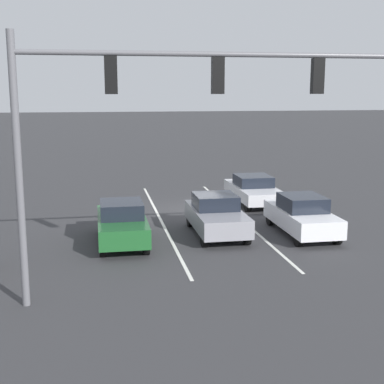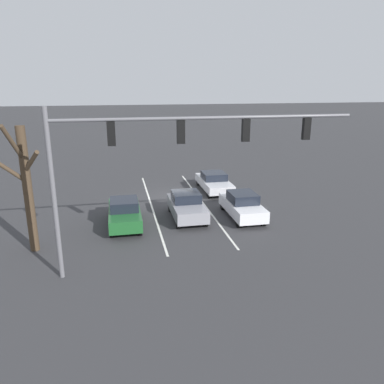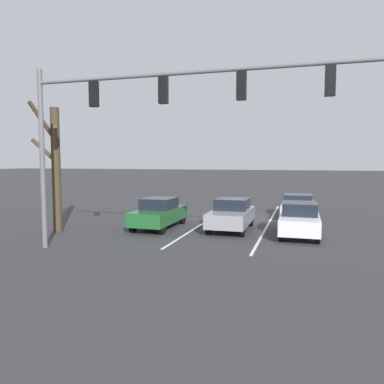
% 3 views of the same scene
% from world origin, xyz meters
% --- Properties ---
extents(ground_plane, '(240.00, 240.00, 0.00)m').
position_xyz_m(ground_plane, '(0.00, 0.00, 0.00)').
color(ground_plane, '#333335').
extents(lane_stripe_left_divider, '(0.12, 15.57, 0.01)m').
position_xyz_m(lane_stripe_left_divider, '(-1.76, 1.79, 0.01)').
color(lane_stripe_left_divider, silver).
rests_on(lane_stripe_left_divider, ground_plane).
extents(lane_stripe_center_divider, '(0.12, 15.57, 0.01)m').
position_xyz_m(lane_stripe_center_divider, '(1.76, 1.79, 0.01)').
color(lane_stripe_center_divider, silver).
rests_on(lane_stripe_center_divider, ground_plane).
extents(car_darkgreen_rightlane_front, '(1.76, 4.33, 1.58)m').
position_xyz_m(car_darkgreen_rightlane_front, '(3.61, 5.09, 0.79)').
color(car_darkgreen_rightlane_front, '#1E5928').
rests_on(car_darkgreen_rightlane_front, ground_plane).
extents(car_gray_midlane_front, '(1.84, 4.17, 1.59)m').
position_xyz_m(car_gray_midlane_front, '(-0.11, 4.58, 0.79)').
color(car_gray_midlane_front, gray).
rests_on(car_gray_midlane_front, ground_plane).
extents(car_white_leftlane_front, '(1.75, 4.33, 1.57)m').
position_xyz_m(car_white_leftlane_front, '(-3.45, 5.10, 0.78)').
color(car_white_leftlane_front, silver).
rests_on(car_white_leftlane_front, ground_plane).
extents(car_silver_leftlane_second, '(1.91, 4.73, 1.41)m').
position_xyz_m(car_silver_leftlane_second, '(-3.28, -0.92, 0.71)').
color(car_silver_leftlane_second, silver).
rests_on(car_silver_leftlane_second, ground_plane).
extents(traffic_signal_gantry, '(12.81, 0.37, 7.09)m').
position_xyz_m(traffic_signal_gantry, '(2.00, 10.55, 5.38)').
color(traffic_signal_gantry, slate).
rests_on(traffic_signal_gantry, ground_plane).
extents(bare_tree_near, '(2.21, 1.53, 6.27)m').
position_xyz_m(bare_tree_near, '(8.09, 7.57, 3.30)').
color(bare_tree_near, '#423323').
rests_on(bare_tree_near, ground_plane).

